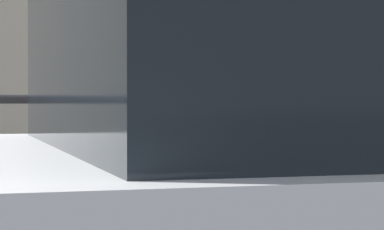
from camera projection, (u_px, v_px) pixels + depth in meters
parking_meter at (141, 110)px, 3.52m from camera, size 0.17×0.18×1.46m
pedestrian_at_meter at (260, 140)px, 3.80m from camera, size 0.60×0.53×1.62m
background_railing at (126, 143)px, 5.55m from camera, size 24.06×0.06×1.15m
backdrop_wall at (69, 52)px, 8.73m from camera, size 32.00×0.50×3.56m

